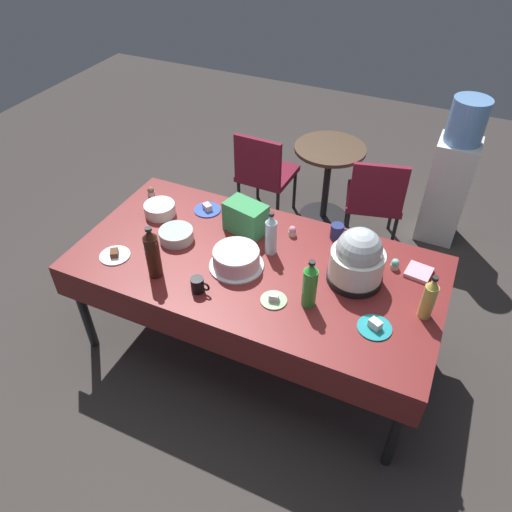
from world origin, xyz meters
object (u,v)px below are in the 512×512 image
object	(u,v)px
cupcake_lemon	(151,191)
water_cooler	(451,176)
dessert_plate_white	(115,255)
soda_bottle_cola	(153,253)
dessert_plate_cobalt	(207,209)
glass_salad_bowl	(176,235)
cupcake_mint	(395,264)
soda_bottle_lime_soda	(310,285)
cupcake_cocoa	(292,231)
potluck_table	(256,270)
ceramic_snack_bowl	(160,209)
soda_carton	(246,218)
dessert_plate_sage	(274,299)
round_cafe_table	(328,170)
coffee_mug_navy	(337,232)
coffee_mug_black	(198,285)
soda_bottle_water	(271,234)
slow_cooker	(357,259)
dessert_plate_teal	(375,326)
maroon_chair_left	(264,171)
frosted_layer_cake	(236,259)
maroon_chair_right	(375,197)

from	to	relation	value
cupcake_lemon	water_cooler	xyz separation A→B (m)	(1.90, 1.43, -0.19)
dessert_plate_white	soda_bottle_cola	distance (m)	0.35
dessert_plate_cobalt	glass_salad_bowl	bearing A→B (deg)	-93.81
cupcake_mint	soda_bottle_lime_soda	bearing A→B (deg)	-127.20
cupcake_cocoa	potluck_table	bearing A→B (deg)	-106.76
dessert_plate_cobalt	ceramic_snack_bowl	bearing A→B (deg)	-147.55
potluck_table	dessert_plate_white	distance (m)	0.86
glass_salad_bowl	soda_carton	xyz separation A→B (m)	(0.36, 0.27, 0.06)
dessert_plate_sage	round_cafe_table	xyz separation A→B (m)	(-0.27, 1.85, -0.26)
dessert_plate_cobalt	coffee_mug_navy	size ratio (longest dim) A/B	1.47
coffee_mug_black	water_cooler	size ratio (longest dim) A/B	0.09
coffee_mug_black	water_cooler	distance (m)	2.41
dessert_plate_cobalt	cupcake_mint	distance (m)	1.29
soda_bottle_water	round_cafe_table	world-z (taller)	soda_bottle_water
potluck_table	cupcake_cocoa	xyz separation A→B (m)	(0.10, 0.33, 0.09)
coffee_mug_navy	ceramic_snack_bowl	bearing A→B (deg)	-168.07
glass_salad_bowl	coffee_mug_black	world-z (taller)	coffee_mug_black
dessert_plate_white	soda_carton	world-z (taller)	soda_carton
slow_cooker	cupcake_cocoa	distance (m)	0.54
ceramic_snack_bowl	dessert_plate_teal	distance (m)	1.61
dessert_plate_teal	dessert_plate_white	size ratio (longest dim) A/B	0.98
cupcake_cocoa	soda_bottle_lime_soda	xyz separation A→B (m)	(0.30, -0.52, 0.11)
glass_salad_bowl	water_cooler	size ratio (longest dim) A/B	0.17
dessert_plate_sage	cupcake_mint	size ratio (longest dim) A/B	2.20
soda_bottle_water	maroon_chair_left	xyz separation A→B (m)	(-0.59, 1.25, -0.39)
dessert_plate_teal	water_cooler	world-z (taller)	water_cooler
round_cafe_table	dessert_plate_cobalt	bearing A→B (deg)	-110.68
potluck_table	soda_carton	distance (m)	0.36
maroon_chair_left	cupcake_lemon	bearing A→B (deg)	-112.14
soda_carton	frosted_layer_cake	bearing A→B (deg)	-60.86
slow_cooker	ceramic_snack_bowl	distance (m)	1.37
coffee_mug_navy	soda_carton	bearing A→B (deg)	-163.43
coffee_mug_black	maroon_chair_right	world-z (taller)	maroon_chair_right
dessert_plate_teal	dessert_plate_cobalt	size ratio (longest dim) A/B	0.99
glass_salad_bowl	soda_bottle_lime_soda	xyz separation A→B (m)	(0.95, -0.18, 0.11)
potluck_table	dessert_plate_cobalt	bearing A→B (deg)	146.16
cupcake_mint	maroon_chair_left	bearing A→B (deg)	140.41
potluck_table	maroon_chair_left	world-z (taller)	maroon_chair_left
dessert_plate_sage	maroon_chair_right	size ratio (longest dim) A/B	0.17
soda_bottle_water	coffee_mug_navy	xyz separation A→B (m)	(0.33, 0.30, -0.09)
ceramic_snack_bowl	cupcake_mint	distance (m)	1.56
cupcake_cocoa	cupcake_mint	bearing A→B (deg)	-3.87
coffee_mug_navy	frosted_layer_cake	bearing A→B (deg)	-132.38
soda_bottle_water	maroon_chair_left	bearing A→B (deg)	115.35
cupcake_lemon	frosted_layer_cake	bearing A→B (deg)	-25.70
slow_cooker	dessert_plate_white	xyz separation A→B (m)	(-1.38, -0.40, -0.15)
cupcake_mint	coffee_mug_black	xyz separation A→B (m)	(-0.96, -0.64, 0.01)
coffee_mug_black	maroon_chair_right	bearing A→B (deg)	70.57
slow_cooker	cupcake_lemon	distance (m)	1.57
cupcake_cocoa	soda_carton	size ratio (longest dim) A/B	0.26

